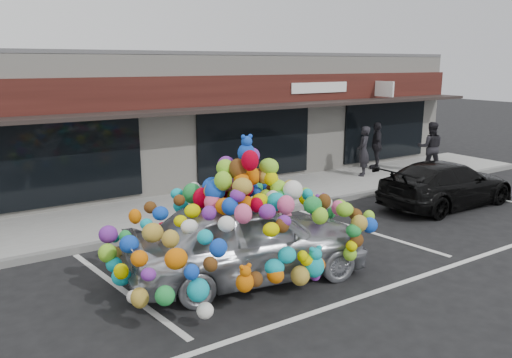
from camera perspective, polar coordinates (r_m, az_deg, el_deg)
ground at (r=10.58m, az=2.25°, el=-8.91°), size 90.00×90.00×0.00m
shop_building at (r=17.50m, az=-13.82°, el=6.83°), size 24.00×7.20×4.31m
sidewalk at (r=13.84m, az=-7.28°, el=-3.32°), size 26.00×3.00×0.15m
kerb at (r=12.56m, az=-4.31°, el=-4.97°), size 26.00×0.18×0.16m
parking_stripe_left at (r=9.45m, az=-15.00°, el=-12.15°), size 0.73×4.37×0.01m
parking_stripe_mid at (r=12.44m, az=12.41°, el=-5.78°), size 0.73×4.37×0.01m
parking_stripe_right at (r=16.58m, az=25.76°, el=-2.04°), size 0.73×4.37×0.01m
lane_line at (r=10.34m, az=19.13°, el=-10.19°), size 14.00×0.12×0.01m
toy_car at (r=9.28m, az=-0.89°, el=-5.83°), size 3.27×5.11×2.81m
black_sedan at (r=15.06m, az=20.95°, el=-0.52°), size 1.83×4.43×1.28m
pedestrian_a at (r=17.57m, az=12.17°, el=3.13°), size 0.74×0.73×1.72m
pedestrian_b at (r=18.74m, az=19.30°, el=3.44°), size 1.11×1.10×1.81m
pedestrian_c at (r=18.85m, az=13.61°, el=3.74°), size 1.03×0.99×1.73m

